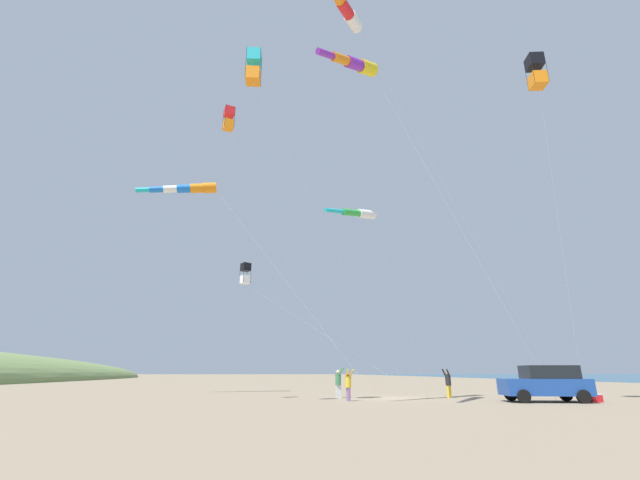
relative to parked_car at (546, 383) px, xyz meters
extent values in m
plane|color=gray|center=(-7.24, 4.21, -0.95)|extent=(600.00, 600.00, 0.00)
cube|color=#1E479E|center=(-0.10, 0.02, -0.20)|extent=(4.55, 2.54, 0.84)
cube|color=black|center=(0.24, -0.04, 0.56)|extent=(2.81, 2.03, 0.68)
cylinder|color=black|center=(-1.69, -0.65, -0.62)|extent=(0.69, 0.33, 0.66)
cylinder|color=black|center=(-1.39, 1.17, -0.62)|extent=(0.69, 0.33, 0.66)
cylinder|color=black|center=(1.19, -1.14, -0.62)|extent=(0.69, 0.33, 0.66)
cylinder|color=black|center=(1.50, 0.69, -0.62)|extent=(0.69, 0.33, 0.66)
cube|color=red|center=(2.47, -0.24, -0.77)|extent=(0.60, 0.40, 0.36)
cube|color=white|center=(2.47, -0.24, -0.56)|extent=(0.62, 0.42, 0.06)
cube|color=silver|center=(-10.52, 4.55, -0.57)|extent=(0.32, 0.19, 0.77)
cylinder|color=#3D7F51|center=(-10.52, 4.55, 0.13)|extent=(0.40, 0.40, 0.63)
sphere|color=beige|center=(-10.52, 4.55, 0.56)|extent=(0.24, 0.24, 0.24)
cylinder|color=#3D7F51|center=(-10.39, 4.73, 0.61)|extent=(0.40, 0.15, 0.48)
cylinder|color=#3D7F51|center=(-10.35, 4.41, 0.61)|extent=(0.40, 0.15, 0.48)
cube|color=#8E6B9E|center=(-10.34, 1.74, -0.60)|extent=(0.21, 0.30, 0.70)
cylinder|color=gold|center=(-10.34, 1.74, 0.04)|extent=(0.40, 0.40, 0.58)
sphere|color=#A37551|center=(-10.34, 1.74, 0.44)|extent=(0.22, 0.22, 0.22)
cylinder|color=gold|center=(-10.17, 1.64, 0.48)|extent=(0.18, 0.36, 0.44)
cylinder|color=gold|center=(-10.45, 1.57, 0.48)|extent=(0.18, 0.36, 0.44)
cube|color=gold|center=(-3.69, 4.19, -0.59)|extent=(0.31, 0.28, 0.72)
cylinder|color=#232328|center=(-3.69, 4.19, 0.07)|extent=(0.46, 0.46, 0.60)
sphere|color=#A37551|center=(-3.69, 4.19, 0.48)|extent=(0.23, 0.23, 0.23)
cylinder|color=#232328|center=(-3.72, 3.98, 0.52)|extent=(0.35, 0.29, 0.45)
cylinder|color=#232328|center=(-3.90, 4.22, 0.52)|extent=(0.35, 0.29, 0.45)
cube|color=red|center=(-17.37, -1.55, 14.61)|extent=(0.68, 0.68, 0.53)
cube|color=orange|center=(-17.37, -1.55, 13.77)|extent=(0.68, 0.68, 0.53)
cylinder|color=black|center=(-17.53, -1.89, 14.19)|extent=(0.02, 0.02, 1.38)
cylinder|color=black|center=(-17.03, -1.71, 14.19)|extent=(0.02, 0.02, 1.38)
cylinder|color=black|center=(-17.71, -1.40, 14.19)|extent=(0.02, 0.02, 1.38)
cylinder|color=black|center=(-17.22, -1.21, 14.19)|extent=(0.02, 0.02, 1.38)
cylinder|color=white|center=(-13.64, 1.97, 6.28)|extent=(7.47, 7.05, 14.46)
cylinder|color=white|center=(-9.37, -0.04, 9.28)|extent=(1.40, 1.21, 0.73)
cylinder|color=green|center=(-10.40, -0.79, 9.06)|extent=(1.30, 1.08, 0.59)
cylinder|color=#1EB7C6|center=(-11.43, -1.53, 8.83)|extent=(1.20, 0.95, 0.45)
cylinder|color=white|center=(-7.09, 1.84, 4.16)|extent=(3.54, 3.03, 10.22)
cube|color=#1EB7C6|center=(-16.15, -1.67, 18.38)|extent=(0.85, 0.85, 0.82)
cube|color=orange|center=(-16.15, -1.67, 17.06)|extent=(0.85, 0.85, 0.82)
cylinder|color=black|center=(-16.57, -2.06, 17.72)|extent=(0.02, 0.02, 2.14)
cylinder|color=black|center=(-15.75, -2.09, 17.72)|extent=(0.02, 0.02, 2.14)
cylinder|color=black|center=(-16.54, -1.24, 17.72)|extent=(0.02, 0.02, 2.14)
cylinder|color=black|center=(-15.72, -1.27, 17.72)|extent=(0.02, 0.02, 2.14)
cylinder|color=white|center=(-10.78, 2.73, 7.85)|extent=(10.75, 8.81, 17.60)
cube|color=black|center=(-16.40, 3.24, 6.77)|extent=(0.68, 0.68, 0.49)
cube|color=white|center=(-16.40, 3.24, 5.98)|extent=(0.68, 0.68, 0.49)
cylinder|color=black|center=(-16.48, 2.90, 6.38)|extent=(0.02, 0.02, 1.29)
cylinder|color=black|center=(-16.06, 3.17, 6.38)|extent=(0.02, 0.02, 1.29)
cylinder|color=black|center=(-16.75, 3.31, 6.38)|extent=(0.02, 0.02, 1.29)
cylinder|color=black|center=(-16.33, 3.58, 6.38)|extent=(0.02, 0.02, 1.29)
cylinder|color=white|center=(-10.76, 4.24, 2.39)|extent=(11.30, 2.02, 6.69)
cube|color=black|center=(1.06, -2.32, 18.84)|extent=(0.96, 0.96, 0.85)
cube|color=orange|center=(1.06, -2.32, 17.48)|extent=(0.96, 0.96, 0.85)
cylinder|color=black|center=(0.58, -2.68, 18.16)|extent=(0.02, 0.02, 2.21)
cylinder|color=black|center=(1.42, -2.80, 18.16)|extent=(0.02, 0.02, 2.21)
cylinder|color=black|center=(0.70, -1.84, 18.16)|extent=(0.02, 0.02, 2.21)
cylinder|color=black|center=(1.54, -1.96, 18.16)|extent=(0.02, 0.02, 2.21)
cylinder|color=white|center=(2.24, -0.17, 8.06)|extent=(2.36, 4.30, 18.01)
cylinder|color=orange|center=(-20.16, 9.17, 14.73)|extent=(1.24, 1.01, 0.98)
cylinder|color=orange|center=(-21.15, 9.01, 14.58)|extent=(1.21, 0.92, 0.89)
cylinder|color=blue|center=(-22.13, 8.85, 14.43)|extent=(1.18, 0.83, 0.80)
cylinder|color=white|center=(-23.11, 8.69, 14.28)|extent=(1.16, 0.73, 0.71)
cylinder|color=blue|center=(-24.09, 8.53, 14.13)|extent=(1.13, 0.64, 0.62)
cylinder|color=#1EB7C6|center=(-25.07, 8.37, 13.98)|extent=(1.10, 0.54, 0.52)
cylinder|color=white|center=(-13.79, 7.79, 6.82)|extent=(11.77, 2.93, 15.55)
cylinder|color=white|center=(-10.41, -3.34, 19.93)|extent=(1.23, 1.33, 0.77)
cylinder|color=red|center=(-11.04, -4.23, 19.88)|extent=(1.15, 1.27, 0.67)
cylinder|color=white|center=(-3.91, -0.42, 9.41)|extent=(12.38, 4.96, 20.73)
cylinder|color=yellow|center=(-9.11, -0.56, 19.11)|extent=(1.66, 1.54, 1.16)
cylinder|color=purple|center=(-10.07, -1.27, 18.77)|extent=(1.53, 1.39, 1.01)
cylinder|color=orange|center=(-11.03, -1.98, 18.44)|extent=(1.40, 1.23, 0.86)
cylinder|color=purple|center=(-11.99, -2.69, 18.11)|extent=(1.27, 1.08, 0.71)
cylinder|color=white|center=(-4.05, -0.11, 9.06)|extent=(9.16, 0.20, 20.01)
camera|label=1|loc=(-14.09, -22.22, 0.55)|focal=23.38mm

